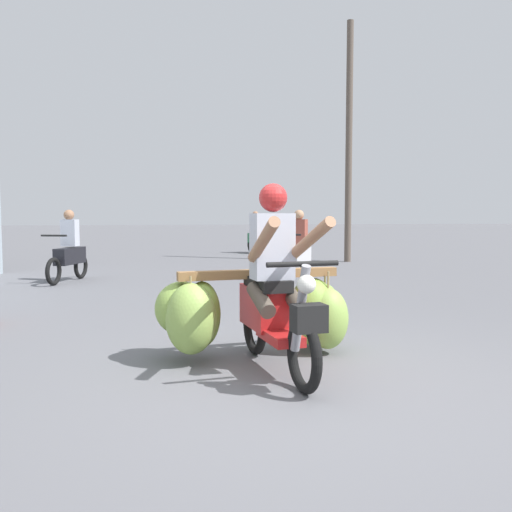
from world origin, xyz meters
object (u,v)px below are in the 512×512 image
motorbike_main_loaded (261,308)px  motorbike_distant_far_ahead (256,236)px  utility_pole (349,143)px  motorbike_distant_ahead_right (298,251)px  motorbike_distant_ahead_left (69,252)px

motorbike_main_loaded → motorbike_distant_far_ahead: motorbike_main_loaded is taller
motorbike_distant_far_ahead → utility_pole: utility_pole is taller
motorbike_distant_ahead_right → utility_pole: bearing=58.0°
motorbike_main_loaded → utility_pole: utility_pole is taller
motorbike_main_loaded → utility_pole: bearing=66.9°
motorbike_distant_ahead_left → motorbike_main_loaded: bearing=-67.3°
motorbike_distant_ahead_right → motorbike_distant_far_ahead: 7.32m
motorbike_distant_ahead_left → motorbike_distant_ahead_right: same height
motorbike_distant_ahead_right → motorbike_distant_far_ahead: bearing=87.2°
motorbike_distant_ahead_left → utility_pole: bearing=26.3°
motorbike_distant_ahead_left → motorbike_distant_far_ahead: 8.50m
motorbike_distant_far_ahead → utility_pole: bearing=-61.4°
motorbike_main_loaded → motorbike_distant_ahead_left: 6.89m
motorbike_distant_ahead_right → motorbike_main_loaded: bearing=-107.0°
motorbike_main_loaded → motorbike_distant_far_ahead: (2.21, 13.33, 0.09)m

